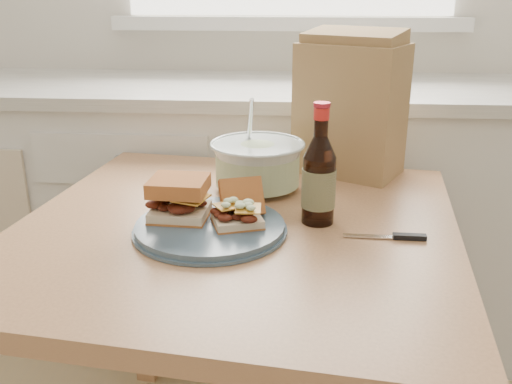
# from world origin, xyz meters

# --- Properties ---
(cabinet_run) EXTENTS (2.50, 0.64, 0.94)m
(cabinet_run) POSITION_xyz_m (-0.00, 1.70, 0.47)
(cabinet_run) COLOR white
(cabinet_run) RESTS_ON ground
(dining_table) EXTENTS (1.04, 1.04, 0.78)m
(dining_table) POSITION_xyz_m (-0.08, 0.87, 0.66)
(dining_table) COLOR tan
(dining_table) RESTS_ON ground
(plate) EXTENTS (0.31, 0.31, 0.02)m
(plate) POSITION_xyz_m (-0.13, 0.82, 0.79)
(plate) COLOR #405667
(plate) RESTS_ON dining_table
(sandwich_left) EXTENTS (0.12, 0.11, 0.09)m
(sandwich_left) POSITION_xyz_m (-0.20, 0.84, 0.84)
(sandwich_left) COLOR beige
(sandwich_left) RESTS_ON plate
(sandwich_right) EXTENTS (0.12, 0.16, 0.08)m
(sandwich_right) POSITION_xyz_m (-0.07, 0.84, 0.82)
(sandwich_right) COLOR beige
(sandwich_right) RESTS_ON plate
(coleslaw_bowl) EXTENTS (0.23, 0.23, 0.23)m
(coleslaw_bowl) POSITION_xyz_m (-0.05, 1.09, 0.84)
(coleslaw_bowl) COLOR silver
(coleslaw_bowl) RESTS_ON dining_table
(beer_bottle) EXTENTS (0.07, 0.07, 0.26)m
(beer_bottle) POSITION_xyz_m (0.09, 0.89, 0.87)
(beer_bottle) COLOR black
(beer_bottle) RESTS_ON dining_table
(knife) EXTENTS (0.17, 0.02, 0.01)m
(knife) POSITION_xyz_m (0.26, 0.81, 0.78)
(knife) COLOR silver
(knife) RESTS_ON dining_table
(paper_bag) EXTENTS (0.31, 0.27, 0.34)m
(paper_bag) POSITION_xyz_m (0.18, 1.25, 0.95)
(paper_bag) COLOR #A68350
(paper_bag) RESTS_ON dining_table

